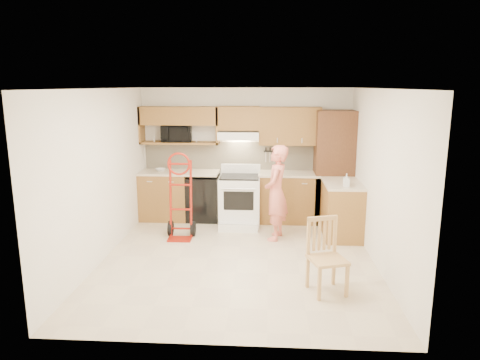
# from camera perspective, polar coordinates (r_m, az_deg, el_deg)

# --- Properties ---
(floor) EXTENTS (4.00, 4.50, 0.02)m
(floor) POSITION_cam_1_polar(r_m,az_deg,el_deg) (6.71, -0.27, -10.22)
(floor) COLOR beige
(floor) RESTS_ON ground
(ceiling) EXTENTS (4.00, 4.50, 0.02)m
(ceiling) POSITION_cam_1_polar(r_m,az_deg,el_deg) (6.20, -0.30, 11.85)
(ceiling) COLOR white
(ceiling) RESTS_ON ground
(wall_back) EXTENTS (4.00, 0.02, 2.50)m
(wall_back) POSITION_cam_1_polar(r_m,az_deg,el_deg) (8.56, 0.74, 3.47)
(wall_back) COLOR white
(wall_back) RESTS_ON ground
(wall_front) EXTENTS (4.00, 0.02, 2.50)m
(wall_front) POSITION_cam_1_polar(r_m,az_deg,el_deg) (4.16, -2.40, -6.00)
(wall_front) COLOR white
(wall_front) RESTS_ON ground
(wall_left) EXTENTS (0.02, 4.50, 2.50)m
(wall_left) POSITION_cam_1_polar(r_m,az_deg,el_deg) (6.77, -17.51, 0.57)
(wall_left) COLOR white
(wall_left) RESTS_ON ground
(wall_right) EXTENTS (0.02, 4.50, 2.50)m
(wall_right) POSITION_cam_1_polar(r_m,az_deg,el_deg) (6.52, 17.64, 0.13)
(wall_right) COLOR white
(wall_right) RESTS_ON ground
(backsplash) EXTENTS (3.92, 0.03, 0.55)m
(backsplash) POSITION_cam_1_polar(r_m,az_deg,el_deg) (8.54, 0.73, 3.11)
(backsplash) COLOR beige
(backsplash) RESTS_ON wall_back
(lower_cab_left) EXTENTS (0.90, 0.60, 0.90)m
(lower_cab_left) POSITION_cam_1_polar(r_m,az_deg,el_deg) (8.63, -9.72, -2.05)
(lower_cab_left) COLOR brown
(lower_cab_left) RESTS_ON ground
(dishwasher) EXTENTS (0.60, 0.60, 0.85)m
(dishwasher) POSITION_cam_1_polar(r_m,az_deg,el_deg) (8.50, -4.78, -2.32)
(dishwasher) COLOR black
(dishwasher) RESTS_ON ground
(lower_cab_right) EXTENTS (1.14, 0.60, 0.90)m
(lower_cab_right) POSITION_cam_1_polar(r_m,az_deg,el_deg) (8.41, 6.28, -2.32)
(lower_cab_right) COLOR brown
(lower_cab_right) RESTS_ON ground
(countertop_left) EXTENTS (1.50, 0.63, 0.04)m
(countertop_left) POSITION_cam_1_polar(r_m,az_deg,el_deg) (8.46, -7.85, 0.99)
(countertop_left) COLOR beige
(countertop_left) RESTS_ON lower_cab_left
(countertop_right) EXTENTS (1.14, 0.63, 0.04)m
(countertop_right) POSITION_cam_1_polar(r_m,az_deg,el_deg) (8.31, 6.35, 0.82)
(countertop_right) COLOR beige
(countertop_right) RESTS_ON lower_cab_right
(cab_return_right) EXTENTS (0.60, 1.00, 0.90)m
(cab_return_right) POSITION_cam_1_polar(r_m,az_deg,el_deg) (7.74, 13.01, -3.86)
(cab_return_right) COLOR brown
(cab_return_right) RESTS_ON ground
(countertop_return) EXTENTS (0.63, 1.00, 0.04)m
(countertop_return) POSITION_cam_1_polar(r_m,az_deg,el_deg) (7.62, 13.18, -0.46)
(countertop_return) COLOR beige
(countertop_return) RESTS_ON cab_return_right
(pantry_tall) EXTENTS (0.70, 0.60, 2.10)m
(pantry_tall) POSITION_cam_1_polar(r_m,az_deg,el_deg) (8.36, 12.00, 1.61)
(pantry_tall) COLOR #5A3219
(pantry_tall) RESTS_ON ground
(upper_cab_left) EXTENTS (1.50, 0.33, 0.34)m
(upper_cab_left) POSITION_cam_1_polar(r_m,az_deg,el_deg) (8.46, -7.88, 8.23)
(upper_cab_left) COLOR brown
(upper_cab_left) RESTS_ON wall_back
(upper_shelf_mw) EXTENTS (1.50, 0.33, 0.04)m
(upper_shelf_mw) POSITION_cam_1_polar(r_m,az_deg,el_deg) (8.51, -7.78, 4.80)
(upper_shelf_mw) COLOR brown
(upper_shelf_mw) RESTS_ON wall_back
(upper_cab_center) EXTENTS (0.76, 0.33, 0.44)m
(upper_cab_center) POSITION_cam_1_polar(r_m,az_deg,el_deg) (8.31, -0.14, 8.00)
(upper_cab_center) COLOR brown
(upper_cab_center) RESTS_ON wall_back
(upper_cab_right) EXTENTS (1.14, 0.33, 0.70)m
(upper_cab_right) POSITION_cam_1_polar(r_m,az_deg,el_deg) (8.32, 6.45, 6.96)
(upper_cab_right) COLOR brown
(upper_cab_right) RESTS_ON wall_back
(range_hood) EXTENTS (0.76, 0.46, 0.14)m
(range_hood) POSITION_cam_1_polar(r_m,az_deg,el_deg) (8.28, -0.17, 5.83)
(range_hood) COLOR white
(range_hood) RESTS_ON wall_back
(knife_strip) EXTENTS (0.40, 0.05, 0.29)m
(knife_strip) POSITION_cam_1_polar(r_m,az_deg,el_deg) (8.49, 4.44, 3.30)
(knife_strip) COLOR black
(knife_strip) RESTS_ON backsplash
(microwave) EXTENTS (0.60, 0.43, 0.31)m
(microwave) POSITION_cam_1_polar(r_m,az_deg,el_deg) (8.50, -8.21, 5.98)
(microwave) COLOR black
(microwave) RESTS_ON upper_shelf_mw
(range) EXTENTS (0.74, 0.97, 1.09)m
(range) POSITION_cam_1_polar(r_m,az_deg,el_deg) (8.07, -0.06, -2.18)
(range) COLOR white
(range) RESTS_ON ground
(person) EXTENTS (0.49, 0.65, 1.59)m
(person) POSITION_cam_1_polar(r_m,az_deg,el_deg) (7.33, 4.71, -1.66)
(person) COLOR #E77563
(person) RESTS_ON ground
(hand_truck) EXTENTS (0.53, 0.49, 1.32)m
(hand_truck) POSITION_cam_1_polar(r_m,az_deg,el_deg) (7.44, -7.79, -2.62)
(hand_truck) COLOR #9B1B0D
(hand_truck) RESTS_ON ground
(dining_chair) EXTENTS (0.54, 0.56, 0.94)m
(dining_chair) POSITION_cam_1_polar(r_m,az_deg,el_deg) (5.63, 11.27, -9.73)
(dining_chair) COLOR tan
(dining_chair) RESTS_ON ground
(soap_bottle) EXTENTS (0.10, 0.10, 0.21)m
(soap_bottle) POSITION_cam_1_polar(r_m,az_deg,el_deg) (7.31, 13.61, -0.01)
(soap_bottle) COLOR white
(soap_bottle) RESTS_ON countertop_return
(bowl) EXTENTS (0.25, 0.25, 0.05)m
(bowl) POSITION_cam_1_polar(r_m,az_deg,el_deg) (8.53, -10.24, 1.30)
(bowl) COLOR white
(bowl) RESTS_ON countertop_left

